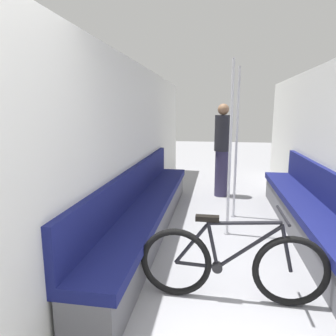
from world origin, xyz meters
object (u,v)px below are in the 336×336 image
bench_seat_row_left (148,211)px  grab_pole_far (230,153)px  passenger_standing (222,149)px  grab_pole_near (236,147)px  bicycle (231,264)px  bench_seat_row_right (313,220)px

bench_seat_row_left → grab_pole_far: size_ratio=1.86×
bench_seat_row_left → passenger_standing: size_ratio=2.38×
bench_seat_row_left → grab_pole_far: bearing=6.4°
grab_pole_near → bicycle: bearing=-93.7°
bicycle → grab_pole_near: grab_pole_near is taller
grab_pole_near → passenger_standing: grab_pole_near is taller
grab_pole_far → bicycle: bearing=-90.7°
grab_pole_far → bench_seat_row_right: bearing=-6.5°
bench_seat_row_left → bicycle: bench_seat_row_left is taller
bicycle → grab_pole_near: 2.30m
grab_pole_near → grab_pole_far: (-0.12, -0.71, 0.00)m
grab_pole_near → grab_pole_far: bearing=-99.8°
bench_seat_row_left → bicycle: size_ratio=2.62×
bench_seat_row_left → grab_pole_near: size_ratio=1.86×
bicycle → grab_pole_far: bearing=101.8°
grab_pole_far → passenger_standing: bearing=92.0°
bench_seat_row_left → bench_seat_row_right: (2.11, 0.00, 0.00)m
grab_pole_far → passenger_standing: 1.88m
bench_seat_row_right → passenger_standing: 2.36m
bench_seat_row_right → bicycle: (-1.06, -1.34, 0.04)m
bicycle → passenger_standing: passenger_standing is taller
bicycle → grab_pole_far: grab_pole_far is taller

